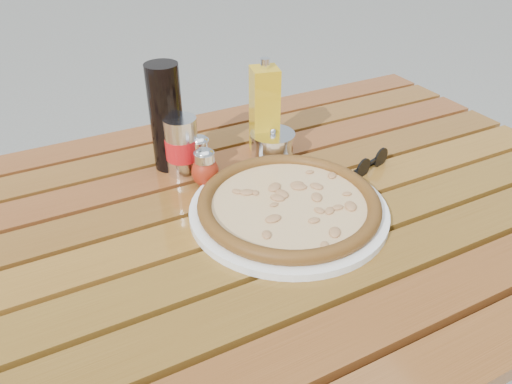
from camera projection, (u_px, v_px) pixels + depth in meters
name	position (u px, v px, depth m)	size (l,w,h in m)	color
table	(261.00, 243.00, 0.96)	(1.40, 0.90, 0.75)	#3C200D
plate	(289.00, 210.00, 0.91)	(0.36, 0.36, 0.01)	white
pizza	(289.00, 203.00, 0.90)	(0.45, 0.45, 0.03)	#FFEAB6
pepper_shaker	(205.00, 168.00, 0.97)	(0.07, 0.07, 0.08)	#A52912
oregano_shaker	(200.00, 155.00, 1.01)	(0.06, 0.06, 0.08)	#383D18
dark_bottle	(166.00, 118.00, 0.99)	(0.07, 0.07, 0.22)	black
soda_can	(182.00, 146.00, 1.00)	(0.08, 0.08, 0.12)	silver
olive_oil_cruet	(264.00, 111.00, 1.05)	(0.07, 0.07, 0.21)	gold
parmesan_tin	(272.00, 145.00, 1.07)	(0.12, 0.12, 0.07)	silver
sunglasses	(371.00, 164.00, 1.03)	(0.11, 0.05, 0.04)	black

